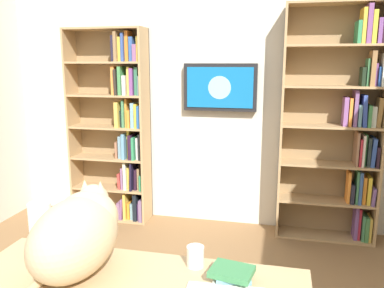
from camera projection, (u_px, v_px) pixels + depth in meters
wall_back at (216, 94)px, 3.98m from camera, size 4.52×0.06×2.70m
bookshelf_left at (344, 124)px, 3.60m from camera, size 0.90×0.28×2.19m
bookshelf_right at (119, 128)px, 4.11m from camera, size 0.83×0.28×2.01m
wall_mounted_tv at (220, 87)px, 3.88m from camera, size 0.73×0.07×0.47m
cat at (79, 231)px, 1.74m from camera, size 0.33×0.68×0.38m
paper_towel_roll at (41, 227)px, 1.93m from camera, size 0.11×0.11×0.25m
coffee_mug at (195, 256)px, 1.80m from camera, size 0.08×0.08×0.10m
desk_book_stack at (232, 275)px, 1.67m from camera, size 0.20×0.17×0.06m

